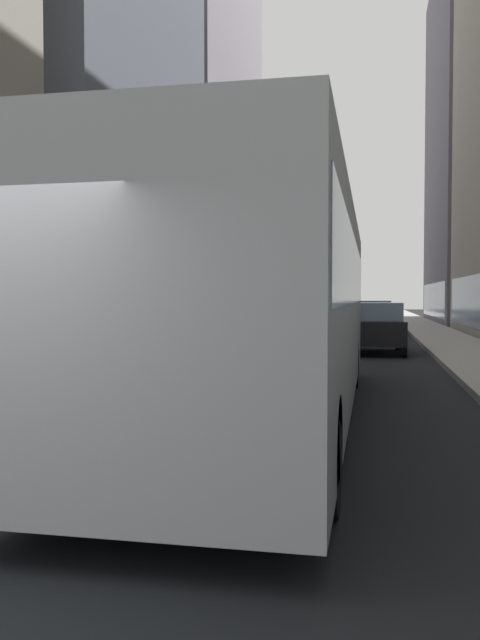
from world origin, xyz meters
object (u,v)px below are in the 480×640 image
car_grey_wagon (300,310)px  car_yellow_taxi (282,313)px  dalmatian_dog (6,424)px  car_blue_hatchback (373,317)px  transit_bus (267,298)px  box_truck (256,300)px  car_black_suv (374,327)px  car_silver_sedan (102,344)px

car_grey_wagon → car_yellow_taxi: (-0.00, -10.05, 0.00)m
dalmatian_dog → car_blue_hatchback: bearing=82.2°
car_grey_wagon → transit_bus: bearing=-84.5°
car_blue_hatchback → box_truck: bearing=-163.7°
car_black_suv → dalmatian_dog: bearing=-103.5°
car_silver_sedan → dalmatian_dog: size_ratio=4.15×
car_yellow_taxi → box_truck: 9.61m
car_blue_hatchback → box_truck: 5.90m
transit_bus → car_black_suv: transit_bus is taller
car_grey_wagon → car_silver_sedan: 38.13m
car_blue_hatchback → car_yellow_taxi: bearing=125.2°
car_blue_hatchback → box_truck: box_truck is taller
car_silver_sedan → car_blue_hatchback: bearing=74.5°
car_silver_sedan → car_yellow_taxi: 28.08m
car_yellow_taxi → dalmatian_dog: 34.92m
car_blue_hatchback → car_grey_wagon: bearing=107.3°
car_grey_wagon → car_silver_sedan: (0.00, -38.13, 0.00)m
car_black_suv → box_truck: (-5.60, 9.89, 0.85)m
car_yellow_taxi → car_grey_wagon: bearing=90.0°
car_black_suv → box_truck: box_truck is taller
car_silver_sedan → dalmatian_dog: (1.91, -6.78, -0.31)m
car_grey_wagon → box_truck: (-0.00, -19.62, 0.85)m
car_black_suv → car_silver_sedan: 10.28m
car_black_suv → dalmatian_dog: size_ratio=4.06×
car_grey_wagon → dalmatian_dog: car_grey_wagon is taller
car_blue_hatchback → car_black_suv: 11.53m
transit_bus → dalmatian_dog: 4.31m
car_yellow_taxi → box_truck: bearing=-90.0°
car_silver_sedan → dalmatian_dog: 7.05m
car_black_suv → dalmatian_dog: 15.84m
car_black_suv → car_grey_wagon: (-5.60, 29.51, -0.00)m
transit_bus → car_blue_hatchback: size_ratio=2.42×
transit_bus → dalmatian_dog: (-2.09, -3.55, -1.26)m
car_blue_hatchback → car_grey_wagon: 18.83m
box_truck → dalmatian_dog: size_ratio=7.79×
car_silver_sedan → car_yellow_taxi: (-0.00, 28.08, 0.00)m
dalmatian_dog → transit_bus: bearing=59.5°
car_grey_wagon → box_truck: 19.64m
car_blue_hatchback → car_silver_sedan: same height
car_blue_hatchback → car_black_suv: same height
transit_bus → box_truck: 22.11m
transit_bus → car_yellow_taxi: 31.58m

